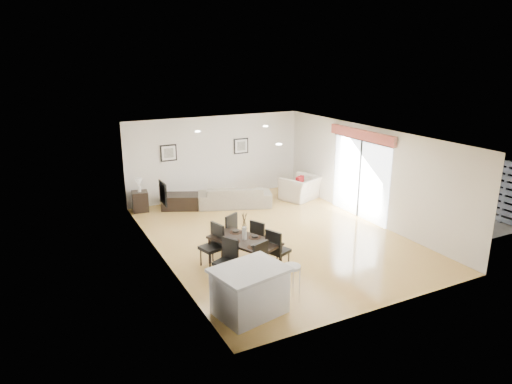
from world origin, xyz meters
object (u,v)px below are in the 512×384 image
dining_table (245,242)px  dining_chair_wnear (228,257)px  dining_chair_wfar (214,243)px  armchair (301,188)px  dining_chair_head (264,263)px  side_table (140,201)px  dining_chair_foot (228,230)px  coffee_table (181,201)px  bar_stool (292,271)px  dining_chair_enear (276,248)px  sofa (235,196)px  kitchen_island (250,291)px  dining_chair_efar (260,236)px

dining_table → dining_chair_wnear: bearing=-171.7°
dining_table → dining_chair_wfar: size_ratio=1.84×
armchair → dining_chair_head: dining_chair_head is taller
side_table → dining_chair_wnear: bearing=-83.6°
dining_chair_foot → coffee_table: (-0.03, 3.60, -0.30)m
dining_chair_foot → side_table: size_ratio=1.54×
side_table → bar_stool: 6.81m
coffee_table → bar_stool: (0.14, -6.35, 0.43)m
dining_chair_foot → bar_stool: size_ratio=1.25×
dining_chair_wfar → dining_chair_enear: (1.12, -0.85, -0.02)m
sofa → dining_table: size_ratio=1.27×
dining_chair_enear → dining_chair_foot: (-0.52, 1.42, 0.00)m
dining_chair_wnear → dining_chair_foot: dining_chair_foot is taller
side_table → kitchen_island: (0.43, -6.67, 0.15)m
dining_table → side_table: size_ratio=2.90×
armchair → dining_chair_foot: size_ratio=1.23×
sofa → dining_chair_head: 5.28m
dining_chair_enear → coffee_table: 5.06m
dining_chair_efar → kitchen_island: bearing=122.2°
dining_chair_head → kitchen_island: 1.05m
armchair → dining_chair_enear: 5.28m
dining_chair_wfar → side_table: bearing=171.9°
dining_table → kitchen_island: 1.91m
dining_chair_efar → dining_chair_head: bearing=130.0°
kitchen_island → bar_stool: 0.91m
dining_chair_efar → bar_stool: (-0.42, -2.12, 0.15)m
armchair → dining_chair_wfar: dining_chair_wfar is taller
dining_chair_efar → dining_chair_head: 1.48m
dining_chair_enear → bar_stool: size_ratio=1.24×
dining_table → bar_stool: bar_stool is taller
sofa → armchair: 2.26m
sofa → dining_table: bearing=88.8°
dining_chair_efar → dining_table: bearing=96.5°
dining_chair_enear → dining_chair_efar: bearing=-22.3°
dining_chair_foot → dining_chair_wfar: bearing=14.7°
armchair → coffee_table: size_ratio=1.04×
dining_chair_enear → dining_chair_head: dining_chair_head is taller
sofa → dining_chair_head: dining_chair_head is taller
dining_chair_wfar → dining_chair_head: 1.51m
sofa → dining_chair_head: (-1.62, -5.02, 0.20)m
dining_chair_efar → dining_chair_foot: 0.82m
coffee_table → sofa: bearing=5.2°
dining_chair_enear → dining_chair_efar: size_ratio=1.06×
dining_chair_wfar → bar_stool: dining_chair_wfar is taller
dining_chair_enear → bar_stool: dining_chair_enear is taller
dining_chair_wnear → dining_chair_efar: dining_chair_wnear is taller
armchair → dining_chair_foot: dining_chair_foot is taller
armchair → dining_chair_efar: size_ratio=1.31×
kitchen_island → dining_chair_enear: bearing=34.1°
dining_chair_wfar → dining_chair_efar: dining_chair_wfar is taller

